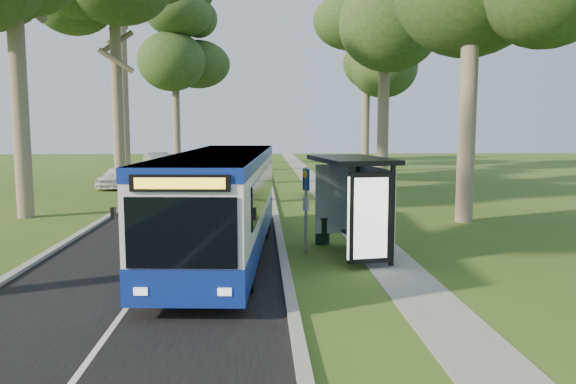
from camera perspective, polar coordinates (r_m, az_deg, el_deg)
The scene contains 15 objects.
ground at distance 16.30m, azimuth -0.48°, elevation -6.90°, with size 120.00×120.00×0.00m, color #345219.
road at distance 26.26m, azimuth -9.07°, elevation -1.70°, with size 7.00×100.00×0.02m, color black.
kerb_east at distance 26.11m, azimuth -1.41°, elevation -1.55°, with size 0.25×100.00×0.12m, color #9E9B93.
kerb_west at distance 26.86m, azimuth -16.51°, elevation -1.60°, with size 0.25×100.00×0.12m, color #9E9B93.
centre_line at distance 26.26m, azimuth -9.07°, elevation -1.67°, with size 0.12×100.00×0.01m, color white.
footpath at distance 26.36m, azimuth 5.13°, elevation -1.61°, with size 1.50×100.00×0.02m, color gray.
bus at distance 16.54m, azimuth -6.72°, elevation -1.14°, with size 3.20×11.70×3.07m.
bus_stop_sign at distance 16.80m, azimuth 1.84°, elevation -0.84°, with size 0.19×0.35×2.62m.
bus_shelter at distance 16.10m, azimuth 7.25°, elevation 0.39°, with size 2.37×3.66×2.93m.
litter_bin at distance 18.34m, azimuth 3.52°, elevation -3.93°, with size 0.51×0.51×0.88m.
car_white at distance 36.01m, azimuth -16.72°, elevation 1.50°, with size 1.65×4.10×1.40m, color white.
car_silver at distance 47.86m, azimuth -13.10°, elevation 2.99°, with size 1.70×4.86×1.60m, color #A4A7AC.
tree_west_c at distance 35.33m, azimuth -17.19°, elevation 16.11°, with size 5.20×5.20×13.13m.
tree_west_e at distance 54.96m, azimuth -11.45°, elevation 14.98°, with size 5.20×5.20×15.91m.
tree_east_d at distance 47.09m, azimuth 8.01°, elevation 14.80°, with size 5.20×5.20×14.08m.
Camera 1 is at (-0.66, -15.82, 3.87)m, focal length 35.00 mm.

